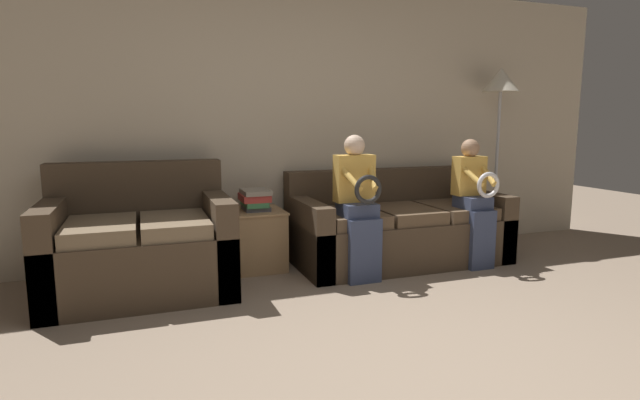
# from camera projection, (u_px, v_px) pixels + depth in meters

# --- Properties ---
(wall_back) EXTENTS (6.98, 0.06, 2.55)m
(wall_back) POSITION_uv_depth(u_px,v_px,m) (290.00, 122.00, 4.66)
(wall_back) COLOR beige
(wall_back) RESTS_ON ground_plane
(couch_main) EXTENTS (1.92, 0.93, 0.83)m
(couch_main) POSITION_uv_depth(u_px,v_px,m) (396.00, 228.00, 4.63)
(couch_main) COLOR #473828
(couch_main) RESTS_ON ground_plane
(couch_side) EXTENTS (1.33, 0.97, 0.97)m
(couch_side) POSITION_uv_depth(u_px,v_px,m) (140.00, 247.00, 3.77)
(couch_side) COLOR #473828
(couch_side) RESTS_ON ground_plane
(child_left_seated) EXTENTS (0.33, 0.38, 1.18)m
(child_left_seated) POSITION_uv_depth(u_px,v_px,m) (358.00, 202.00, 4.03)
(child_left_seated) COLOR #384260
(child_left_seated) RESTS_ON ground_plane
(child_right_seated) EXTENTS (0.28, 0.37, 1.13)m
(child_right_seated) POSITION_uv_depth(u_px,v_px,m) (475.00, 197.00, 4.41)
(child_right_seated) COLOR #384260
(child_right_seated) RESTS_ON ground_plane
(side_shelf) EXTENTS (0.47, 0.53, 0.52)m
(side_shelf) POSITION_uv_depth(u_px,v_px,m) (256.00, 238.00, 4.38)
(side_shelf) COLOR #9E7A51
(side_shelf) RESTS_ON ground_plane
(book_stack) EXTENTS (0.24, 0.33, 0.18)m
(book_stack) POSITION_uv_depth(u_px,v_px,m) (255.00, 199.00, 4.33)
(book_stack) COLOR #4C4C56
(book_stack) RESTS_ON side_shelf
(floor_lamp) EXTENTS (0.36, 0.36, 1.81)m
(floor_lamp) POSITION_uv_depth(u_px,v_px,m) (500.00, 92.00, 5.04)
(floor_lamp) COLOR #2D2B28
(floor_lamp) RESTS_ON ground_plane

